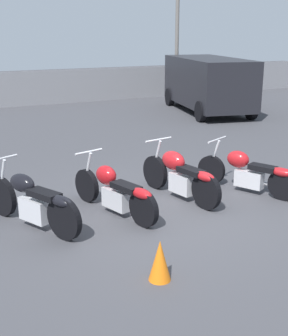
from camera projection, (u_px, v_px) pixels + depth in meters
ground_plane at (159, 213)px, 7.97m from camera, size 60.00×60.00×0.00m
fence_back at (10, 90)px, 18.63m from camera, size 40.00×0.04×1.39m
light_pole_left at (178, 3)px, 19.27m from camera, size 0.70×0.35×6.76m
motorcycle_slot_0 at (33, 201)px, 7.29m from camera, size 1.06×2.02×1.03m
motorcycle_slot_1 at (115, 191)px, 7.84m from camera, size 0.81×2.09×0.97m
motorcycle_slot_2 at (180, 175)px, 8.56m from camera, size 0.68×2.05×1.01m
motorcycle_slot_3 at (248, 172)px, 8.91m from camera, size 1.07×1.95×0.95m
parked_van at (208, 82)px, 17.45m from camera, size 2.98×5.16×2.00m
traffic_cone_far at (160, 260)px, 5.78m from camera, size 0.28×0.28×0.53m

